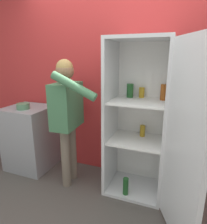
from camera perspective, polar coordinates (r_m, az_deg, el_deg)
ground_plane at (r=2.35m, az=-5.32°, el=-27.67°), size 12.00×12.00×0.00m
wall_back at (r=2.64m, az=3.47°, el=8.33°), size 7.00×0.06×2.55m
refrigerator at (r=2.21m, az=12.38°, el=-3.40°), size 0.99×1.17×1.81m
person at (r=2.45m, az=-10.27°, el=0.77°), size 0.63×0.59×1.58m
counter at (r=3.15m, az=-20.10°, el=-6.84°), size 0.62×0.58×0.92m
bowl at (r=2.92m, az=-22.01°, el=1.54°), size 0.17×0.17×0.08m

